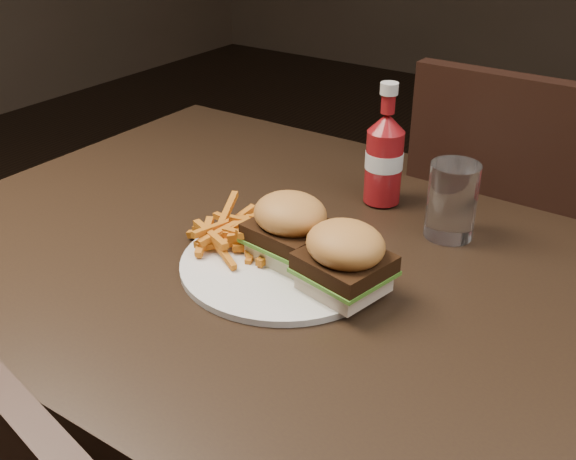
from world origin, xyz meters
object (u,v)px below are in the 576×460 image
Objects in this scene: tumbler at (452,201)px; chair_far at (549,310)px; dining_table at (336,272)px; plate at (284,263)px; ketchup_bottle at (384,167)px.

chair_far is at bearing 76.78° from tumbler.
plate is (-0.05, -0.05, 0.03)m from dining_table.
chair_far is 0.72m from plate.
chair_far is 4.42× the size of tumbler.
dining_table is 0.19m from tumbler.
chair_far is (0.19, 0.54, -0.30)m from dining_table.
tumbler is (0.14, 0.20, 0.05)m from plate.
tumbler is (0.10, 0.15, 0.08)m from dining_table.
dining_table is at bearing -80.54° from ketchup_bottle.
plate is at bearing -93.76° from ketchup_bottle.
dining_table is at bearing 71.87° from chair_far.
plate is at bearing -125.72° from tumbler.
dining_table is 0.64m from chair_far.
tumbler is at bearing 56.51° from dining_table.
plate is 2.39× the size of ketchup_bottle.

